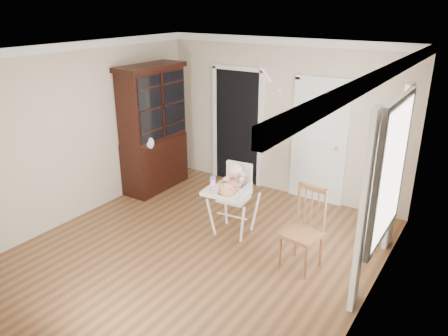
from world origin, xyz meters
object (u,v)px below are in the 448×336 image
Objects in this scene: cake at (227,189)px; dining_chair at (303,231)px; high_chair at (234,192)px; sippy_cup at (213,181)px; china_cabinet at (153,129)px.

dining_chair is at bearing 0.00° from cake.
cake is (0.06, -0.27, 0.14)m from high_chair.
china_cabinet is at bearing 155.18° from sippy_cup.
cake is 2.39m from china_cabinet.
china_cabinet is at bearing 171.97° from dining_chair.
cake is 1.19m from dining_chair.
cake is 0.12× the size of china_cabinet.
cake is at bearing -17.31° from sippy_cup.
high_chair is 0.31m from cake.
sippy_cup is 1.49m from dining_chair.
high_chair is 1.25m from dining_chair.
cake is 0.24× the size of dining_chair.
high_chair is at bearing 175.62° from dining_chair.
dining_chair is at bearing -3.67° from sippy_cup.
sippy_cup is at bearing -175.62° from dining_chair.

